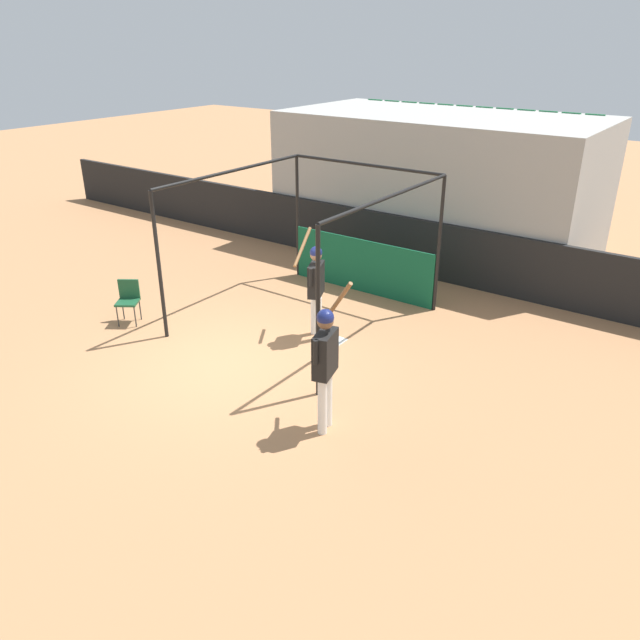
{
  "coord_description": "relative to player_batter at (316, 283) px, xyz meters",
  "views": [
    {
      "loc": [
        6.74,
        -6.71,
        5.16
      ],
      "look_at": [
        1.51,
        0.54,
        1.02
      ],
      "focal_mm": 35.0,
      "sensor_mm": 36.0,
      "label": 1
    }
  ],
  "objects": [
    {
      "name": "player_batter",
      "position": [
        0.0,
        0.0,
        0.0
      ],
      "size": [
        0.72,
        0.8,
        1.91
      ],
      "rotation": [
        0.0,
        0.0,
        2.0
      ],
      "color": "white",
      "rests_on": "ground"
    },
    {
      "name": "bleacher_section",
      "position": [
        -0.57,
        6.06,
        0.63
      ],
      "size": [
        7.6,
        4.0,
        3.41
      ],
      "color": "#9E9E99",
      "rests_on": "ground"
    },
    {
      "name": "ground_plane",
      "position": [
        -0.57,
        -1.72,
        -1.06
      ],
      "size": [
        60.0,
        60.0,
        0.0
      ],
      "primitive_type": "plane",
      "color": "#A8754C"
    },
    {
      "name": "player_waiting",
      "position": [
        1.87,
        -2.33,
        0.08
      ],
      "size": [
        0.58,
        0.75,
        2.19
      ],
      "rotation": [
        0.0,
        0.0,
        1.83
      ],
      "color": "white",
      "rests_on": "ground"
    },
    {
      "name": "batting_cage",
      "position": [
        -0.51,
        1.6,
        0.16
      ],
      "size": [
        3.56,
        4.1,
        2.77
      ],
      "color": "black",
      "rests_on": "ground"
    },
    {
      "name": "home_plate",
      "position": [
        0.36,
        -0.0,
        -1.06
      ],
      "size": [
        0.44,
        0.44,
        0.02
      ],
      "color": "white",
      "rests_on": "ground"
    },
    {
      "name": "folding_chair",
      "position": [
        -3.33,
        -1.59,
        -0.55
      ],
      "size": [
        0.56,
        0.56,
        0.84
      ],
      "rotation": [
        0.0,
        0.0,
        -2.54
      ],
      "color": "#194C2D",
      "rests_on": "ground"
    },
    {
      "name": "outfield_wall",
      "position": [
        -0.57,
        4.0,
        -0.4
      ],
      "size": [
        24.0,
        0.12,
        1.33
      ],
      "color": "black",
      "rests_on": "ground"
    }
  ]
}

